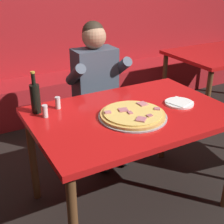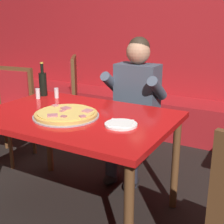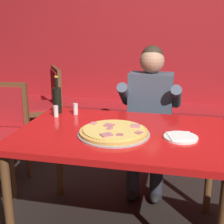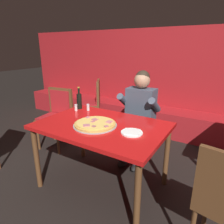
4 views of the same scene
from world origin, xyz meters
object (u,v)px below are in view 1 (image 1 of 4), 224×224
Objects in this scene: main_dining_table at (131,123)px; shaker_parmesan at (58,103)px; plate_white_paper at (179,103)px; pizza at (133,115)px; shaker_oregano at (45,112)px; background_dining_table at (224,58)px; beer_bottle at (35,97)px; diner_seated_blue_shirt at (99,88)px.

shaker_parmesan is (-0.42, 0.31, 0.12)m from main_dining_table.
shaker_parmesan is at bearing 156.24° from plate_white_paper.
plate_white_paper reaches higher than main_dining_table.
pizza is at bearing -116.07° from main_dining_table.
shaker_parmesan is (0.12, 0.09, 0.00)m from shaker_oregano.
background_dining_table is at bearing 32.44° from plate_white_paper.
pizza is 2.17m from background_dining_table.
shaker_oregano reaches higher than background_dining_table.
pizza reaches higher than plate_white_paper.
shaker_parmesan is 2.40m from background_dining_table.
beer_bottle is at bearing 105.35° from shaker_oregano.
beer_bottle reaches higher than background_dining_table.
plate_white_paper is 1.02m from beer_bottle.
beer_bottle reaches higher than plate_white_paper.
pizza is 5.34× the size of shaker_parmesan.
plate_white_paper is at bearing -6.91° from main_dining_table.
background_dining_table is (2.46, 0.60, -0.20)m from beer_bottle.
plate_white_paper is 0.72× the size of beer_bottle.
main_dining_table is 6.47× the size of plate_white_paper.
shaker_oregano reaches higher than main_dining_table.
pizza is 5.34× the size of shaker_oregano.
main_dining_table is 0.68m from beer_bottle.
diner_seated_blue_shirt is (0.65, 0.50, -0.11)m from shaker_oregano.
main_dining_table and background_dining_table have the same top height.
background_dining_table is (2.31, 0.61, -0.13)m from shaker_parmesan.
beer_bottle is 3.40× the size of shaker_parmesan.
pizza is 0.80m from diner_seated_blue_shirt.
shaker_parmesan is 0.07× the size of background_dining_table.
plate_white_paper is 2.44× the size of shaker_oregano.
plate_white_paper is at bearing -147.56° from background_dining_table.
pizza is 1.57× the size of beer_bottle.
plate_white_paper is (0.42, 0.02, -0.01)m from pizza.
shaker_parmesan is at bearing 143.83° from main_dining_table.
diner_seated_blue_shirt reaches higher than background_dining_table.
shaker_oregano is at bearing 164.35° from plate_white_paper.
background_dining_table is (1.51, 0.96, -0.10)m from plate_white_paper.
diner_seated_blue_shirt is at bearing 37.39° from shaker_parmesan.
plate_white_paper is at bearing -23.76° from shaker_parmesan.
pizza is at bearing -44.28° from shaker_parmesan.
shaker_parmesan reaches higher than background_dining_table.
beer_bottle reaches higher than shaker_oregano.
main_dining_table is at bearing -154.22° from background_dining_table.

